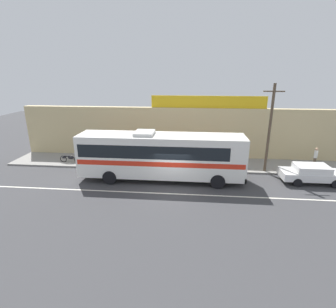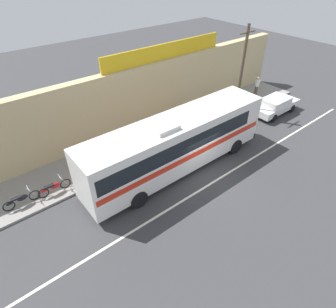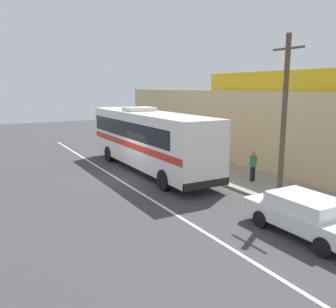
# 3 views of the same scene
# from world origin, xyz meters

# --- Properties ---
(ground_plane) EXTENTS (70.00, 70.00, 0.00)m
(ground_plane) POSITION_xyz_m (0.00, 0.00, 0.00)
(ground_plane) COLOR #3A3A3D
(sidewalk_slab) EXTENTS (30.00, 3.60, 0.14)m
(sidewalk_slab) POSITION_xyz_m (0.00, 5.20, 0.07)
(sidewalk_slab) COLOR gray
(sidewalk_slab) RESTS_ON ground_plane
(storefront_facade) EXTENTS (30.00, 0.70, 4.80)m
(storefront_facade) POSITION_xyz_m (0.00, 7.35, 2.40)
(storefront_facade) COLOR tan
(storefront_facade) RESTS_ON ground_plane
(storefront_billboard) EXTENTS (10.48, 0.12, 1.10)m
(storefront_billboard) POSITION_xyz_m (2.75, 7.35, 5.35)
(storefront_billboard) COLOR gold
(storefront_billboard) RESTS_ON storefront_facade
(road_center_stripe) EXTENTS (30.00, 0.14, 0.01)m
(road_center_stripe) POSITION_xyz_m (0.00, -0.80, 0.00)
(road_center_stripe) COLOR silver
(road_center_stripe) RESTS_ON ground_plane
(intercity_bus) EXTENTS (12.35, 2.66, 3.78)m
(intercity_bus) POSITION_xyz_m (-1.02, 1.60, 2.07)
(intercity_bus) COLOR white
(intercity_bus) RESTS_ON ground_plane
(parked_car) EXTENTS (4.53, 1.90, 1.37)m
(parked_car) POSITION_xyz_m (10.36, 2.10, 0.74)
(parked_car) COLOR silver
(parked_car) RESTS_ON ground_plane
(utility_pole) EXTENTS (1.60, 0.22, 7.03)m
(utility_pole) POSITION_xyz_m (7.44, 3.89, 3.78)
(utility_pole) COLOR brown
(utility_pole) RESTS_ON sidewalk_slab
(motorcycle_blue) EXTENTS (1.88, 0.56, 0.94)m
(motorcycle_blue) POSITION_xyz_m (-7.83, 4.14, 0.57)
(motorcycle_blue) COLOR black
(motorcycle_blue) RESTS_ON sidewalk_slab
(motorcycle_black) EXTENTS (1.94, 0.56, 0.94)m
(motorcycle_black) POSITION_xyz_m (-9.55, 4.31, 0.57)
(motorcycle_black) COLOR black
(motorcycle_black) RESTS_ON sidewalk_slab
(motorcycle_orange) EXTENTS (1.90, 0.56, 0.94)m
(motorcycle_orange) POSITION_xyz_m (-5.42, 4.34, 0.57)
(motorcycle_orange) COLOR black
(motorcycle_orange) RESTS_ON sidewalk_slab
(pedestrian_far_left) EXTENTS (0.30, 0.48, 1.61)m
(pedestrian_far_left) POSITION_xyz_m (4.46, 5.06, 1.07)
(pedestrian_far_left) COLOR black
(pedestrian_far_left) RESTS_ON sidewalk_slab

